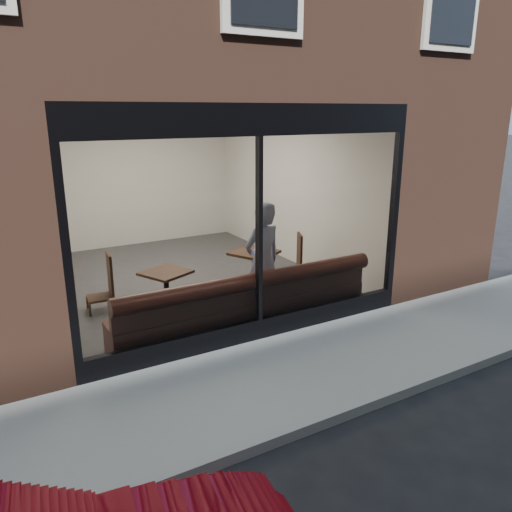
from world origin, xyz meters
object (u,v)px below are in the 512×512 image
person (262,262)px  cafe_chair_left (100,298)px  cafe_table_right (254,253)px  banquette (245,314)px  cafe_chair_right (289,271)px  cafe_table_left (166,273)px

person → cafe_chair_left: 2.69m
person → cafe_table_right: size_ratio=2.64×
person → cafe_table_right: (0.44, 1.02, -0.17)m
cafe_table_right → banquette: bearing=-124.8°
person → cafe_chair_right: size_ratio=4.98×
banquette → cafe_chair_left: (-1.70, 1.72, 0.01)m
person → banquette: bearing=16.8°
cafe_table_left → cafe_table_right: bearing=9.6°
banquette → person: (0.42, 0.21, 0.69)m
cafe_chair_left → person: bearing=150.2°
cafe_chair_left → cafe_chair_right: (3.36, -0.39, 0.00)m
cafe_chair_right → cafe_chair_left: bearing=17.3°
cafe_table_left → cafe_table_right: cafe_table_right is taller
banquette → cafe_chair_left: 2.42m
person → cafe_table_right: person is taller
person → cafe_table_left: 1.48m
cafe_chair_left → cafe_chair_right: size_ratio=1.03×
person → cafe_chair_right: 1.80m
banquette → cafe_table_right: size_ratio=5.79×
cafe_chair_left → cafe_chair_right: same height
cafe_table_right → cafe_chair_right: size_ratio=1.88×
cafe_table_left → banquette: bearing=-47.9°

